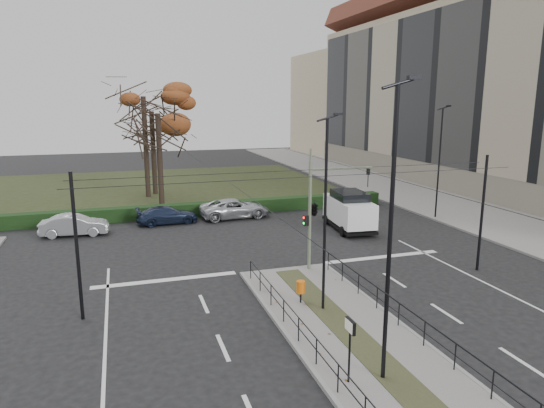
{
  "coord_description": "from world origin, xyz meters",
  "views": [
    {
      "loc": [
        -7.8,
        -17.6,
        8.58
      ],
      "look_at": [
        0.1,
        7.37,
        3.04
      ],
      "focal_mm": 32.0,
      "sensor_mm": 36.0,
      "label": 1
    }
  ],
  "objects_px": {
    "parked_car_third": "(167,215)",
    "rust_tree": "(143,96)",
    "streetlamp_sidewalk": "(439,161)",
    "parked_car_second": "(74,225)",
    "streetlamp_median_far": "(326,213)",
    "litter_bin": "(301,287)",
    "traffic_light": "(316,207)",
    "white_van": "(349,210)",
    "bare_tree_center": "(152,118)",
    "parked_car_fourth": "(235,208)",
    "streetlamp_median_near": "(391,234)",
    "bare_tree_near": "(158,120)",
    "info_panel": "(350,333)"
  },
  "relations": [
    {
      "from": "traffic_light",
      "to": "bare_tree_center",
      "type": "height_order",
      "value": "bare_tree_center"
    },
    {
      "from": "traffic_light",
      "to": "info_panel",
      "type": "relative_size",
      "value": 2.7
    },
    {
      "from": "streetlamp_median_far",
      "to": "parked_car_third",
      "type": "distance_m",
      "value": 18.14
    },
    {
      "from": "litter_bin",
      "to": "parked_car_fourth",
      "type": "relative_size",
      "value": 0.19
    },
    {
      "from": "rust_tree",
      "to": "bare_tree_near",
      "type": "relative_size",
      "value": 1.17
    },
    {
      "from": "streetlamp_median_near",
      "to": "parked_car_second",
      "type": "height_order",
      "value": "streetlamp_median_near"
    },
    {
      "from": "info_panel",
      "to": "streetlamp_median_near",
      "type": "bearing_deg",
      "value": -5.32
    },
    {
      "from": "white_van",
      "to": "bare_tree_center",
      "type": "distance_m",
      "value": 21.37
    },
    {
      "from": "litter_bin",
      "to": "white_van",
      "type": "bearing_deg",
      "value": 54.9
    },
    {
      "from": "litter_bin",
      "to": "streetlamp_median_far",
      "type": "xyz_separation_m",
      "value": [
        0.68,
        -0.87,
        3.39
      ]
    },
    {
      "from": "white_van",
      "to": "bare_tree_center",
      "type": "relative_size",
      "value": 0.52
    },
    {
      "from": "traffic_light",
      "to": "streetlamp_sidewalk",
      "type": "height_order",
      "value": "streetlamp_sidewalk"
    },
    {
      "from": "parked_car_third",
      "to": "bare_tree_center",
      "type": "bearing_deg",
      "value": -3.89
    },
    {
      "from": "traffic_light",
      "to": "streetlamp_sidewalk",
      "type": "distance_m",
      "value": 15.2
    },
    {
      "from": "parked_car_fourth",
      "to": "bare_tree_near",
      "type": "relative_size",
      "value": 0.52
    },
    {
      "from": "streetlamp_sidewalk",
      "to": "bare_tree_center",
      "type": "height_order",
      "value": "bare_tree_center"
    },
    {
      "from": "streetlamp_median_near",
      "to": "parked_car_third",
      "type": "distance_m",
      "value": 23.27
    },
    {
      "from": "litter_bin",
      "to": "rust_tree",
      "type": "distance_m",
      "value": 28.18
    },
    {
      "from": "streetlamp_sidewalk",
      "to": "bare_tree_near",
      "type": "relative_size",
      "value": 0.82
    },
    {
      "from": "streetlamp_median_near",
      "to": "bare_tree_near",
      "type": "height_order",
      "value": "bare_tree_near"
    },
    {
      "from": "litter_bin",
      "to": "bare_tree_center",
      "type": "bearing_deg",
      "value": 98.14
    },
    {
      "from": "traffic_light",
      "to": "parked_car_second",
      "type": "distance_m",
      "value": 16.76
    },
    {
      "from": "info_panel",
      "to": "rust_tree",
      "type": "xyz_separation_m",
      "value": [
        -3.97,
        32.62,
        7.26
      ]
    },
    {
      "from": "parked_car_second",
      "to": "parked_car_fourth",
      "type": "distance_m",
      "value": 11.24
    },
    {
      "from": "streetlamp_sidewalk",
      "to": "parked_car_second",
      "type": "xyz_separation_m",
      "value": [
        -25.39,
        3.14,
        -3.61
      ]
    },
    {
      "from": "parked_car_third",
      "to": "white_van",
      "type": "height_order",
      "value": "white_van"
    },
    {
      "from": "info_panel",
      "to": "rust_tree",
      "type": "distance_m",
      "value": 33.65
    },
    {
      "from": "parked_car_third",
      "to": "litter_bin",
      "type": "bearing_deg",
      "value": -169.77
    },
    {
      "from": "streetlamp_sidewalk",
      "to": "rust_tree",
      "type": "relative_size",
      "value": 0.7
    },
    {
      "from": "traffic_light",
      "to": "white_van",
      "type": "distance_m",
      "value": 9.08
    },
    {
      "from": "streetlamp_sidewalk",
      "to": "bare_tree_center",
      "type": "xyz_separation_m",
      "value": [
        -19.26,
        16.12,
        2.84
      ]
    },
    {
      "from": "traffic_light",
      "to": "bare_tree_center",
      "type": "bearing_deg",
      "value": 104.66
    },
    {
      "from": "litter_bin",
      "to": "traffic_light",
      "type": "bearing_deg",
      "value": 59.91
    },
    {
      "from": "streetlamp_median_far",
      "to": "streetlamp_sidewalk",
      "type": "xyz_separation_m",
      "value": [
        14.6,
        12.62,
        0.09
      ]
    },
    {
      "from": "traffic_light",
      "to": "litter_bin",
      "type": "height_order",
      "value": "traffic_light"
    },
    {
      "from": "bare_tree_center",
      "to": "bare_tree_near",
      "type": "relative_size",
      "value": 1.01
    },
    {
      "from": "parked_car_third",
      "to": "rust_tree",
      "type": "bearing_deg",
      "value": 0.13
    },
    {
      "from": "streetlamp_median_far",
      "to": "traffic_light",
      "type": "bearing_deg",
      "value": 71.6
    },
    {
      "from": "streetlamp_median_near",
      "to": "streetlamp_median_far",
      "type": "distance_m",
      "value": 5.35
    },
    {
      "from": "litter_bin",
      "to": "streetlamp_median_near",
      "type": "bearing_deg",
      "value": -86.23
    },
    {
      "from": "bare_tree_near",
      "to": "streetlamp_median_far",
      "type": "bearing_deg",
      "value": -78.81
    },
    {
      "from": "litter_bin",
      "to": "streetlamp_median_far",
      "type": "height_order",
      "value": "streetlamp_median_far"
    },
    {
      "from": "litter_bin",
      "to": "rust_tree",
      "type": "relative_size",
      "value": 0.08
    },
    {
      "from": "litter_bin",
      "to": "info_panel",
      "type": "xyz_separation_m",
      "value": [
        -0.75,
        -6.07,
        0.92
      ]
    },
    {
      "from": "parked_car_second",
      "to": "streetlamp_median_far",
      "type": "bearing_deg",
      "value": -141.71
    },
    {
      "from": "white_van",
      "to": "traffic_light",
      "type": "bearing_deg",
      "value": -127.66
    },
    {
      "from": "info_panel",
      "to": "bare_tree_center",
      "type": "height_order",
      "value": "bare_tree_center"
    },
    {
      "from": "streetlamp_median_far",
      "to": "parked_car_third",
      "type": "relative_size",
      "value": 1.87
    },
    {
      "from": "info_panel",
      "to": "streetlamp_median_far",
      "type": "relative_size",
      "value": 0.26
    },
    {
      "from": "litter_bin",
      "to": "streetlamp_median_far",
      "type": "relative_size",
      "value": 0.12
    }
  ]
}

